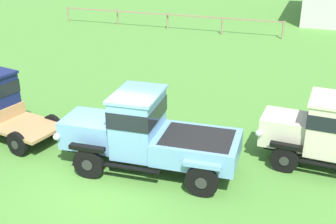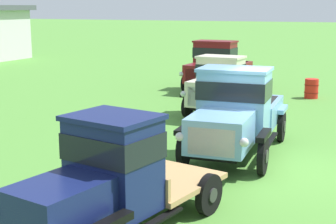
{
  "view_description": "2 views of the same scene",
  "coord_description": "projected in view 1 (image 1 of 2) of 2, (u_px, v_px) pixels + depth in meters",
  "views": [
    {
      "loc": [
        4.98,
        -8.62,
        6.42
      ],
      "look_at": [
        0.79,
        3.13,
        1.0
      ],
      "focal_mm": 45.0,
      "sensor_mm": 36.0,
      "label": 1
    },
    {
      "loc": [
        -11.88,
        -2.29,
        3.84
      ],
      "look_at": [
        0.79,
        3.13,
        1.0
      ],
      "focal_mm": 55.0,
      "sensor_mm": 36.0,
      "label": 2
    }
  ],
  "objects": [
    {
      "name": "ground_plane",
      "position": [
        103.0,
        184.0,
        11.54
      ],
      "size": [
        240.0,
        240.0,
        0.0
      ],
      "primitive_type": "plane",
      "color": "#518E38"
    },
    {
      "name": "paddock_fence",
      "position": [
        167.0,
        17.0,
        29.09
      ],
      "size": [
        15.89,
        0.62,
        1.15
      ],
      "color": "#997F60",
      "rests_on": "ground"
    },
    {
      "name": "vintage_truck_midrow_center",
      "position": [
        146.0,
        132.0,
        11.88
      ],
      "size": [
        5.26,
        2.36,
        2.33
      ],
      "color": "black",
      "rests_on": "ground"
    }
  ]
}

